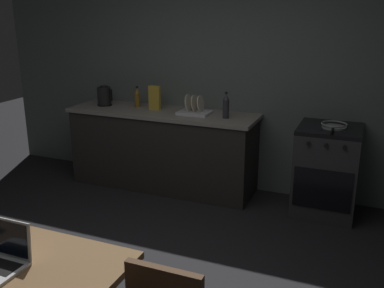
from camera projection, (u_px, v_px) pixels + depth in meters
back_wall at (253, 65)px, 4.78m from camera, size 6.40×0.10×2.83m
kitchen_counter at (163, 149)px, 5.09m from camera, size 2.16×0.64×0.90m
stove_oven at (327, 170)px, 4.43m from camera, size 0.60×0.62×0.90m
dining_table at (3, 285)px, 2.25m from camera, size 1.14×0.89×0.74m
electric_kettle at (104, 96)px, 5.20m from camera, size 0.19×0.17×0.23m
bottle at (226, 106)px, 4.60m from camera, size 0.07×0.07×0.28m
frying_pan at (334, 125)px, 4.26m from camera, size 0.25×0.42×0.05m
cereal_box at (155, 98)px, 4.98m from camera, size 0.13×0.05×0.27m
dish_rack at (195, 110)px, 4.81m from camera, size 0.34×0.26×0.21m
bottle_b at (137, 97)px, 5.13m from camera, size 0.07×0.07×0.24m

